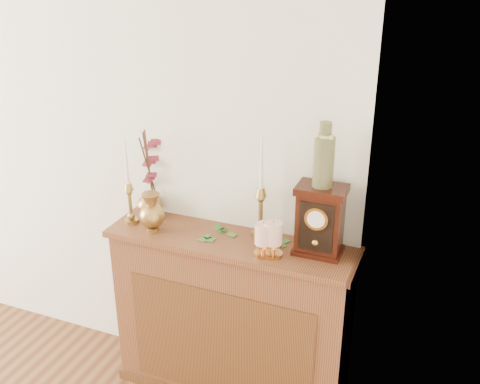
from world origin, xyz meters
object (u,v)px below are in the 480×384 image
at_px(bud_vase, 152,213).
at_px(ceramic_vase, 324,158).
at_px(ginger_jar, 151,174).
at_px(mantel_clock, 320,221).
at_px(candlestick_center, 261,204).
at_px(candlestick_left, 130,197).

height_order(bud_vase, ceramic_vase, ceramic_vase).
distance_m(ginger_jar, mantel_clock, 0.92).
bearing_deg(candlestick_center, bud_vase, -163.05).
height_order(candlestick_center, ceramic_vase, ceramic_vase).
relative_size(candlestick_center, ginger_jar, 1.06).
xyz_separation_m(ginger_jar, ceramic_vase, (0.92, -0.08, 0.24)).
xyz_separation_m(candlestick_left, ceramic_vase, (0.96, 0.06, 0.32)).
distance_m(ginger_jar, ceramic_vase, 0.95).
xyz_separation_m(candlestick_center, bud_vase, (-0.51, -0.16, -0.07)).
relative_size(candlestick_left, ginger_jar, 0.91).
xyz_separation_m(candlestick_left, bud_vase, (0.15, -0.04, -0.05)).
bearing_deg(bud_vase, candlestick_left, 164.40).
distance_m(bud_vase, ceramic_vase, 0.90).
bearing_deg(mantel_clock, ceramic_vase, 90.00).
bearing_deg(candlestick_left, candlestick_center, 9.79).
xyz_separation_m(candlestick_center, ceramic_vase, (0.30, -0.05, 0.29)).
distance_m(candlestick_center, ceramic_vase, 0.43).
bearing_deg(mantel_clock, candlestick_center, 169.27).
bearing_deg(bud_vase, candlestick_center, 16.95).
height_order(candlestick_left, bud_vase, candlestick_left).
distance_m(candlestick_left, mantel_clock, 0.97).
bearing_deg(ceramic_vase, candlestick_center, 170.06).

